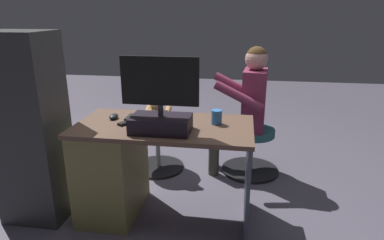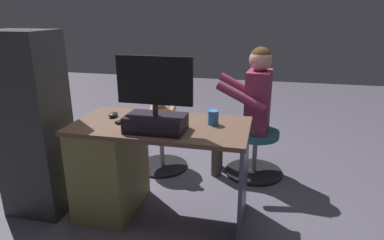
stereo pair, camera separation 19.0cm
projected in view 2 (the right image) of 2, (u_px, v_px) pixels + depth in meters
name	position (u px, v px, depth m)	size (l,w,h in m)	color
ground_plane	(176.00, 190.00, 2.88)	(10.00, 10.00, 0.00)	#555060
desk	(122.00, 163.00, 2.50)	(1.23, 0.63, 0.72)	brown
monitor	(155.00, 110.00, 2.15)	(0.50, 0.24, 0.49)	black
keyboard	(153.00, 118.00, 2.43)	(0.42, 0.14, 0.02)	black
computer_mouse	(113.00, 115.00, 2.47)	(0.06, 0.10, 0.04)	black
cup	(213.00, 118.00, 2.30)	(0.07, 0.07, 0.10)	#3372BF
tv_remote	(126.00, 121.00, 2.37)	(0.04, 0.15, 0.02)	black
notebook_binder	(167.00, 126.00, 2.24)	(0.22, 0.30, 0.02)	beige
office_chair_teddy	(162.00, 143.00, 3.23)	(0.50, 0.50, 0.43)	black
teddy_bear	(161.00, 110.00, 3.14)	(0.25, 0.25, 0.35)	tan
visitor_chair	(255.00, 150.00, 3.12)	(0.54, 0.54, 0.43)	black
person	(250.00, 102.00, 2.98)	(0.52, 0.51, 1.19)	#802D4B
equipment_rack	(33.00, 126.00, 2.43)	(0.44, 0.36, 1.36)	#303130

